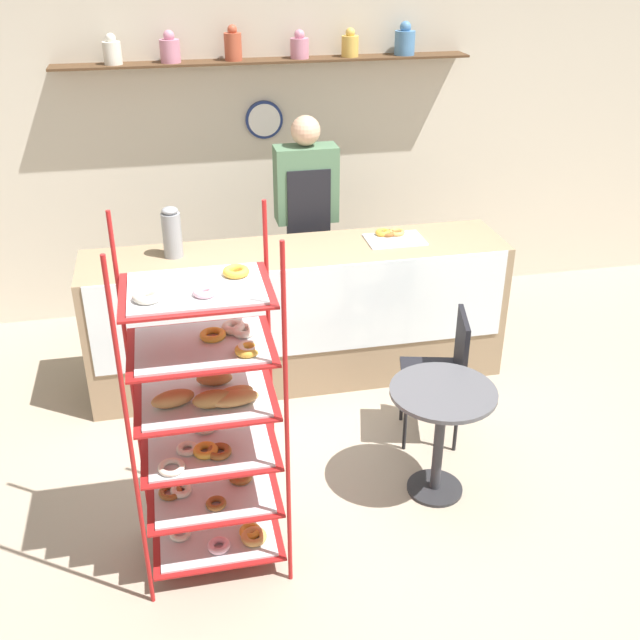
% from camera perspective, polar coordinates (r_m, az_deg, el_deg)
% --- Properties ---
extents(ground_plane, '(14.00, 14.00, 0.00)m').
position_cam_1_polar(ground_plane, '(4.72, 1.06, -11.63)').
color(ground_plane, gray).
extents(back_wall, '(10.00, 0.30, 2.70)m').
position_cam_1_polar(back_wall, '(6.36, -4.06, 12.89)').
color(back_wall, beige).
rests_on(back_wall, ground_plane).
extents(display_counter, '(2.97, 0.64, 1.01)m').
position_cam_1_polar(display_counter, '(5.41, -1.68, 0.40)').
color(display_counter, '#937A5B').
rests_on(display_counter, ground_plane).
extents(pastry_rack, '(0.72, 0.54, 1.88)m').
position_cam_1_polar(pastry_rack, '(3.70, -8.44, -7.61)').
color(pastry_rack, '#A51919').
rests_on(pastry_rack, ground_plane).
extents(person_worker, '(0.46, 0.23, 1.80)m').
position_cam_1_polar(person_worker, '(5.78, -1.04, 7.44)').
color(person_worker, '#282833').
rests_on(person_worker, ground_plane).
extents(cafe_table, '(0.60, 0.60, 0.71)m').
position_cam_1_polar(cafe_table, '(4.34, 9.21, -7.31)').
color(cafe_table, '#262628').
rests_on(cafe_table, ground_plane).
extents(cafe_chair, '(0.46, 0.46, 0.89)m').
position_cam_1_polar(cafe_chair, '(4.80, 9.54, -3.34)').
color(cafe_chair, black).
rests_on(cafe_chair, ground_plane).
extents(coffee_carafe, '(0.13, 0.13, 0.35)m').
position_cam_1_polar(coffee_carafe, '(5.13, -11.22, 6.56)').
color(coffee_carafe, gray).
rests_on(coffee_carafe, display_counter).
extents(donut_tray_counter, '(0.41, 0.29, 0.05)m').
position_cam_1_polar(donut_tray_counter, '(5.41, 5.51, 6.37)').
color(donut_tray_counter, white).
rests_on(donut_tray_counter, display_counter).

